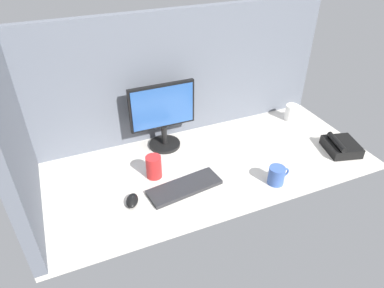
% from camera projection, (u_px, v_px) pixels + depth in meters
% --- Properties ---
extents(ground_plane, '(1.80, 0.80, 0.03)m').
position_uv_depth(ground_plane, '(206.00, 165.00, 1.91)').
color(ground_plane, beige).
extents(cubicle_wall_back, '(1.80, 0.05, 0.73)m').
position_uv_depth(cubicle_wall_back, '(180.00, 75.00, 1.98)').
color(cubicle_wall_back, '#565B66').
rests_on(cubicle_wall_back, ground_plane).
extents(cubicle_wall_side, '(0.05, 0.80, 0.73)m').
position_uv_depth(cubicle_wall_side, '(14.00, 142.00, 1.41)').
color(cubicle_wall_side, '#565B66').
rests_on(cubicle_wall_side, ground_plane).
extents(monitor, '(0.37, 0.18, 0.39)m').
position_uv_depth(monitor, '(163.00, 114.00, 1.92)').
color(monitor, black).
rests_on(monitor, ground_plane).
extents(keyboard, '(0.38, 0.18, 0.02)m').
position_uv_depth(keyboard, '(185.00, 187.00, 1.72)').
color(keyboard, '#262628').
rests_on(keyboard, ground_plane).
extents(mouse, '(0.09, 0.11, 0.03)m').
position_uv_depth(mouse, '(132.00, 201.00, 1.63)').
color(mouse, black).
rests_on(mouse, ground_plane).
extents(mug_red_plastic, '(0.08, 0.08, 0.12)m').
position_uv_depth(mug_red_plastic, '(154.00, 167.00, 1.77)').
color(mug_red_plastic, red).
rests_on(mug_red_plastic, ground_plane).
extents(mug_ceramic_blue, '(0.12, 0.08, 0.10)m').
position_uv_depth(mug_ceramic_blue, '(277.00, 175.00, 1.74)').
color(mug_ceramic_blue, '#38569E').
rests_on(mug_ceramic_blue, ground_plane).
extents(mug_ceramic_white, '(0.12, 0.08, 0.11)m').
position_uv_depth(mug_ceramic_white, '(292.00, 112.00, 2.26)').
color(mug_ceramic_white, white).
rests_on(mug_ceramic_white, ground_plane).
extents(desk_phone, '(0.21, 0.23, 0.09)m').
position_uv_depth(desk_phone, '(341.00, 146.00, 1.98)').
color(desk_phone, black).
rests_on(desk_phone, ground_plane).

